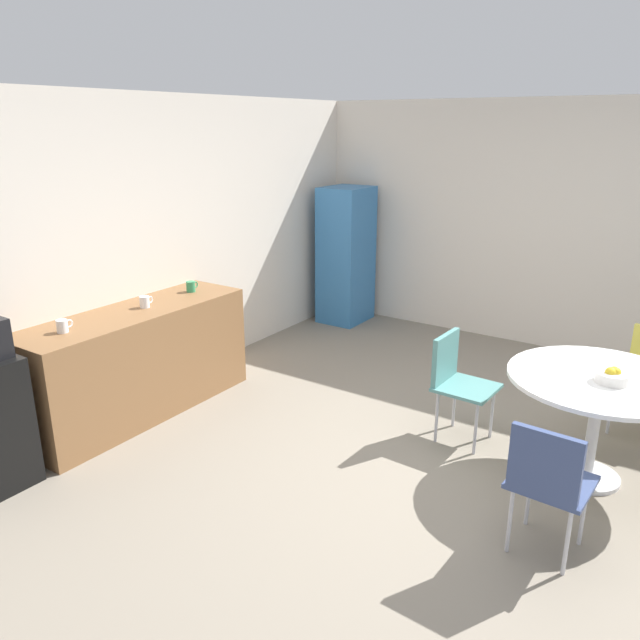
{
  "coord_description": "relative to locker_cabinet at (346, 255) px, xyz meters",
  "views": [
    {
      "loc": [
        -3.67,
        -1.24,
        2.35
      ],
      "look_at": [
        -0.08,
        1.17,
        0.95
      ],
      "focal_mm": 34.31,
      "sensor_mm": 36.0,
      "label": 1
    }
  ],
  "objects": [
    {
      "name": "ground_plane",
      "position": [
        -2.55,
        -2.55,
        -0.82
      ],
      "size": [
        6.0,
        6.0,
        0.0
      ],
      "primitive_type": "plane",
      "color": "gray"
    },
    {
      "name": "wall_back",
      "position": [
        -2.55,
        0.45,
        0.48
      ],
      "size": [
        6.0,
        0.1,
        2.6
      ],
      "primitive_type": "cube",
      "color": "silver",
      "rests_on": "ground_plane"
    },
    {
      "name": "wall_side_right",
      "position": [
        0.45,
        -2.55,
        0.48
      ],
      "size": [
        0.1,
        6.0,
        2.6
      ],
      "primitive_type": "cube",
      "color": "silver",
      "rests_on": "ground_plane"
    },
    {
      "name": "counter_block",
      "position": [
        -3.14,
        0.1,
        -0.37
      ],
      "size": [
        2.0,
        0.6,
        0.9
      ],
      "primitive_type": "cube",
      "color": "brown",
      "rests_on": "ground_plane"
    },
    {
      "name": "locker_cabinet",
      "position": [
        0.0,
        0.0,
        0.0
      ],
      "size": [
        0.6,
        0.5,
        1.63
      ],
      "primitive_type": "cube",
      "color": "#3372B2",
      "rests_on": "ground_plane"
    },
    {
      "name": "round_table",
      "position": [
        -2.12,
        -3.27,
        -0.18
      ],
      "size": [
        1.19,
        1.19,
        0.76
      ],
      "color": "silver",
      "rests_on": "ground_plane"
    },
    {
      "name": "chair_navy",
      "position": [
        -3.14,
        -3.21,
        -0.29
      ],
      "size": [
        0.44,
        0.44,
        0.83
      ],
      "color": "silver",
      "rests_on": "ground_plane"
    },
    {
      "name": "chair_teal",
      "position": [
        -2.08,
        -2.26,
        -0.29
      ],
      "size": [
        0.44,
        0.44,
        0.83
      ],
      "color": "silver",
      "rests_on": "ground_plane"
    },
    {
      "name": "fruit_bowl",
      "position": [
        -2.18,
        -3.34,
        -0.01
      ],
      "size": [
        0.21,
        0.21,
        0.11
      ],
      "color": "silver",
      "rests_on": "round_table"
    },
    {
      "name": "mug_white",
      "position": [
        -3.78,
        0.09,
        0.13
      ],
      "size": [
        0.13,
        0.08,
        0.09
      ],
      "color": "white",
      "rests_on": "counter_block"
    },
    {
      "name": "mug_green",
      "position": [
        -3.02,
        0.09,
        0.13
      ],
      "size": [
        0.13,
        0.08,
        0.09
      ],
      "color": "white",
      "rests_on": "counter_block"
    },
    {
      "name": "mug_red",
      "position": [
        -2.46,
        0.13,
        0.13
      ],
      "size": [
        0.13,
        0.08,
        0.09
      ],
      "color": "#338C59",
      "rests_on": "counter_block"
    }
  ]
}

